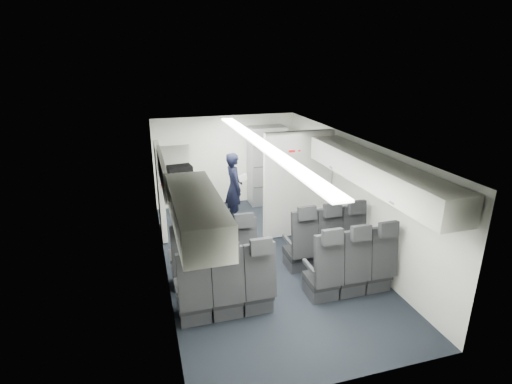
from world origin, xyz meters
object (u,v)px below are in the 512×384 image
galley_unit (267,165)px  flight_attendant (234,188)px  seat_row_mid (291,280)px  seat_row_front (272,252)px  boarding_door (160,190)px  carry_on_bag (180,173)px

galley_unit → flight_attendant: galley_unit is taller
seat_row_mid → galley_unit: (0.95, 4.15, 0.55)m
seat_row_front → seat_row_mid: bearing=-90.0°
seat_row_mid → galley_unit: size_ratio=1.75×
boarding_door → flight_attendant: boarding_door is taller
seat_row_front → flight_attendant: (-0.08, 2.35, 0.37)m
galley_unit → boarding_door: galley_unit is taller
galley_unit → flight_attendant: bearing=-138.8°
boarding_door → carry_on_bag: 2.00m
boarding_door → seat_row_front: bearing=-51.8°
seat_row_front → boarding_door: size_ratio=1.79×
seat_row_mid → carry_on_bag: (-1.40, 1.20, 1.42)m
seat_row_front → flight_attendant: flight_attendant is taller
seat_row_front → flight_attendant: 2.38m
flight_attendant → carry_on_bag: bearing=143.2°
seat_row_mid → seat_row_front: bearing=90.0°
boarding_door → flight_attendant: bearing=9.6°
galley_unit → carry_on_bag: 3.87m
boarding_door → carry_on_bag: (0.24, -1.79, 0.86)m
flight_attendant → seat_row_front: bearing=177.8°
galley_unit → carry_on_bag: (-2.35, -2.96, 0.87)m
flight_attendant → carry_on_bag: (-1.32, -2.06, 1.04)m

